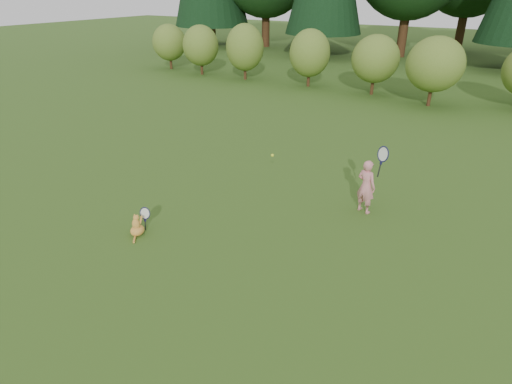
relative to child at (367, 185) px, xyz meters
The scene contains 5 objects.
ground 3.14m from the child, 128.52° to the right, with size 100.00×100.00×0.00m, color #2C5016.
shrub_row 10.79m from the child, 100.25° to the left, with size 28.00×3.00×2.80m, color #566E22, non-canonical shape.
child is the anchor object (origin of this frame).
cat 4.69m from the child, 137.68° to the right, with size 0.38×0.62×0.59m.
tennis_ball 2.11m from the child, behind, with size 0.07×0.07×0.07m.
Camera 1 is at (4.07, -5.67, 4.35)m, focal length 30.00 mm.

